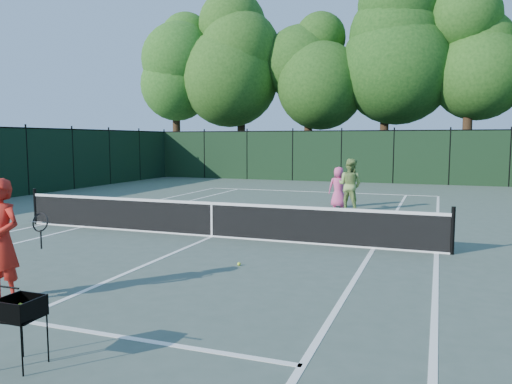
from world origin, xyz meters
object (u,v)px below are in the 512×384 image
(ball_hopper, at_px, (20,309))
(player_pink, at_px, (339,187))
(player_green, at_px, (350,185))
(loose_ball_midcourt, at_px, (239,264))
(coach, at_px, (1,241))

(ball_hopper, bearing_deg, player_pink, 80.44)
(player_pink, bearing_deg, player_green, 114.34)
(player_pink, relative_size, ball_hopper, 1.93)
(player_green, relative_size, loose_ball_midcourt, 27.13)
(player_pink, bearing_deg, ball_hopper, 75.90)
(player_green, height_order, ball_hopper, player_green)
(coach, distance_m, ball_hopper, 2.62)
(ball_hopper, relative_size, loose_ball_midcourt, 11.54)
(coach, distance_m, player_green, 12.31)
(player_pink, distance_m, loose_ball_midcourt, 9.33)
(loose_ball_midcourt, bearing_deg, ball_hopper, -96.64)
(coach, relative_size, loose_ball_midcourt, 28.22)
(player_pink, bearing_deg, coach, 66.51)
(coach, bearing_deg, player_green, 76.55)
(coach, distance_m, loose_ball_midcourt, 4.31)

